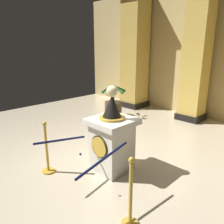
{
  "coord_description": "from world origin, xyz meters",
  "views": [
    {
      "loc": [
        3.12,
        -2.82,
        2.28
      ],
      "look_at": [
        0.39,
        -0.08,
        1.15
      ],
      "focal_mm": 36.11,
      "sensor_mm": 36.0,
      "label": 1
    }
  ],
  "objects_px": {
    "stanchion_near": "(47,155)",
    "stanchion_far": "(130,203)",
    "potted_palm_left": "(113,106)",
    "pedestal_clock": "(112,139)"
  },
  "relations": [
    {
      "from": "stanchion_near",
      "to": "stanchion_far",
      "type": "relative_size",
      "value": 1.0
    },
    {
      "from": "stanchion_far",
      "to": "potted_palm_left",
      "type": "relative_size",
      "value": 0.88
    },
    {
      "from": "stanchion_near",
      "to": "stanchion_far",
      "type": "height_order",
      "value": "stanchion_near"
    },
    {
      "from": "stanchion_near",
      "to": "pedestal_clock",
      "type": "bearing_deg",
      "value": 49.66
    },
    {
      "from": "pedestal_clock",
      "to": "stanchion_near",
      "type": "xyz_separation_m",
      "value": [
        -0.78,
        -0.92,
        -0.28
      ]
    },
    {
      "from": "stanchion_far",
      "to": "potted_palm_left",
      "type": "height_order",
      "value": "potted_palm_left"
    },
    {
      "from": "stanchion_near",
      "to": "potted_palm_left",
      "type": "relative_size",
      "value": 0.88
    },
    {
      "from": "stanchion_near",
      "to": "potted_palm_left",
      "type": "xyz_separation_m",
      "value": [
        -1.64,
        3.4,
        -0.0
      ]
    },
    {
      "from": "stanchion_far",
      "to": "potted_palm_left",
      "type": "xyz_separation_m",
      "value": [
        -3.59,
        3.32,
        -0.0
      ]
    },
    {
      "from": "pedestal_clock",
      "to": "stanchion_far",
      "type": "distance_m",
      "value": 1.47
    }
  ]
}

